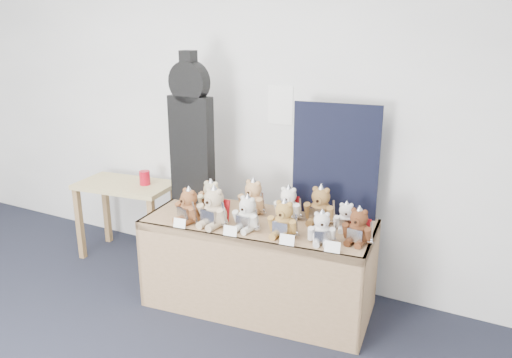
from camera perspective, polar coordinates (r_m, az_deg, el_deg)
The scene contains 22 objects.
room_shell at distance 3.92m, azimuth 2.78°, elevation 8.43°, with size 6.00×6.00×6.00m.
display_table at distance 3.60m, azimuth -0.07°, elevation -7.34°, with size 1.71×0.87×0.68m.
side_table at distance 4.58m, azimuth -14.64°, elevation -1.93°, with size 0.89×0.57×0.70m.
guitar_case at distance 3.88m, azimuth -7.43°, elevation 5.53°, with size 0.36×0.11×1.17m.
navy_board at distance 3.62m, azimuth 9.04°, elevation 2.05°, with size 0.62×0.02×0.83m, color black.
red_cup at distance 4.44m, azimuth -12.60°, elevation 0.13°, with size 0.09×0.09×0.12m, color #AA0B1D.
teddy_front_far_left at distance 3.58m, azimuth -7.71°, elevation -3.17°, with size 0.23×0.21×0.28m.
teddy_front_left at distance 3.49m, azimuth -4.84°, elevation -3.40°, with size 0.26×0.23×0.32m.
teddy_front_centre at distance 3.41m, azimuth -1.01°, elevation -4.09°, with size 0.22×0.19×0.27m.
teddy_front_right at distance 3.31m, azimuth 3.19°, elevation -4.73°, with size 0.23×0.19×0.28m.
teddy_front_far_right at distance 3.24m, azimuth 7.50°, elevation -5.68°, with size 0.20×0.19×0.24m.
teddy_front_end at distance 3.28m, azimuth 11.59°, elevation -5.44°, with size 0.22×0.18×0.27m.
teddy_back_left at distance 3.77m, azimuth -5.16°, elevation -2.11°, with size 0.22×0.20×0.27m.
teddy_back_centre_left at distance 3.70m, azimuth -0.37°, elevation -2.23°, with size 0.24×0.20×0.29m.
teddy_back_centre_right at distance 3.61m, azimuth 3.70°, elevation -2.92°, with size 0.23×0.20×0.27m.
teddy_back_right at distance 3.55m, azimuth 7.35°, elevation -3.16°, with size 0.25×0.20×0.31m.
teddy_back_end at distance 3.47m, azimuth 10.23°, elevation -4.39°, with size 0.19×0.17×0.22m.
teddy_back_far_left at distance 3.84m, azimuth -5.26°, elevation -1.90°, with size 0.20×0.18×0.24m.
entry_card_a at distance 3.50m, azimuth -8.73°, elevation -5.01°, with size 0.09×0.00×0.07m, color white.
entry_card_b at distance 3.34m, azimuth -2.97°, elevation -5.95°, with size 0.10×0.00×0.07m, color white.
entry_card_c at distance 3.21m, azimuth 3.57°, elevation -6.96°, with size 0.10×0.00×0.07m, color white.
entry_card_d at distance 3.14m, azimuth 8.72°, elevation -7.69°, with size 0.10×0.00×0.07m, color white.
Camera 1 is at (2.34, -1.01, 2.04)m, focal length 35.00 mm.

